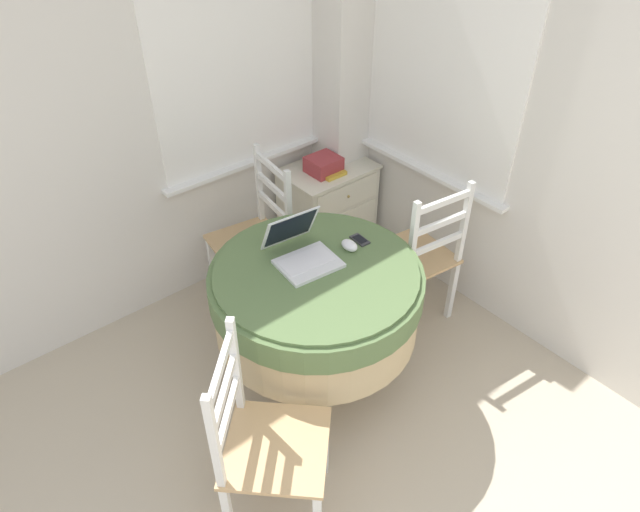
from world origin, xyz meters
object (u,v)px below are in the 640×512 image
at_px(dining_chair_near_right_window, 418,257).
at_px(cell_phone, 360,240).
at_px(computer_mouse, 349,245).
at_px(round_dining_table, 316,296).
at_px(dining_chair_camera_near, 265,443).
at_px(laptop, 302,251).
at_px(storage_box, 323,165).
at_px(corner_cabinet, 328,209).
at_px(book_on_cabinet, 326,169).
at_px(dining_chair_near_back_window, 256,238).

bearing_deg(dining_chair_near_right_window, cell_phone, 175.29).
distance_m(computer_mouse, dining_chair_near_right_window, 0.64).
relative_size(round_dining_table, dining_chair_camera_near, 1.09).
bearing_deg(cell_phone, round_dining_table, -173.33).
relative_size(laptop, storage_box, 1.81).
distance_m(cell_phone, corner_cabinet, 1.10).
height_order(cell_phone, dining_chair_near_right_window, dining_chair_near_right_window).
bearing_deg(dining_chair_camera_near, storage_box, 42.86).
distance_m(dining_chair_camera_near, book_on_cabinet, 1.99).
bearing_deg(dining_chair_near_back_window, dining_chair_camera_near, -123.15).
relative_size(computer_mouse, corner_cabinet, 0.15).
height_order(laptop, book_on_cabinet, laptop).
bearing_deg(computer_mouse, dining_chair_camera_near, -151.96).
height_order(dining_chair_camera_near, storage_box, dining_chair_camera_near).
bearing_deg(dining_chair_near_back_window, book_on_cabinet, 9.65).
height_order(round_dining_table, dining_chair_near_back_window, dining_chair_near_back_window).
bearing_deg(dining_chair_near_right_window, book_on_cabinet, 87.95).
bearing_deg(cell_phone, computer_mouse, -167.26).
bearing_deg(storage_box, corner_cabinet, 18.08).
distance_m(laptop, dining_chair_camera_near, 0.93).
xyz_separation_m(computer_mouse, dining_chair_near_right_window, (0.54, -0.02, -0.33)).
bearing_deg(dining_chair_camera_near, book_on_cabinet, 42.51).
distance_m(computer_mouse, dining_chair_camera_near, 1.05).
height_order(dining_chair_near_back_window, storage_box, dining_chair_near_back_window).
relative_size(dining_chair_near_right_window, corner_cabinet, 1.51).
relative_size(storage_box, book_on_cabinet, 0.79).
relative_size(computer_mouse, cell_phone, 0.91).
bearing_deg(corner_cabinet, dining_chair_near_back_window, -169.49).
relative_size(round_dining_table, dining_chair_near_right_window, 1.09).
bearing_deg(round_dining_table, book_on_cabinet, 47.54).
height_order(laptop, cell_phone, laptop).
relative_size(computer_mouse, book_on_cabinet, 0.38).
height_order(dining_chair_near_right_window, storage_box, dining_chair_near_right_window).
xyz_separation_m(cell_phone, corner_cabinet, (0.52, 0.86, -0.45)).
bearing_deg(book_on_cabinet, laptop, -136.25).
height_order(round_dining_table, laptop, laptop).
height_order(computer_mouse, corner_cabinet, computer_mouse).
relative_size(cell_phone, dining_chair_camera_near, 0.11).
xyz_separation_m(storage_box, book_on_cabinet, (0.02, 0.00, -0.04)).
bearing_deg(storage_box, dining_chair_near_right_window, -90.81).
bearing_deg(book_on_cabinet, corner_cabinet, 24.45).
distance_m(dining_chair_near_right_window, corner_cabinet, 0.91).
distance_m(cell_phone, book_on_cabinet, 0.98).
xyz_separation_m(laptop, dining_chair_camera_near, (-0.65, -0.56, -0.36)).
height_order(round_dining_table, storage_box, round_dining_table).
xyz_separation_m(cell_phone, dining_chair_camera_near, (-0.98, -0.49, -0.31)).
bearing_deg(cell_phone, book_on_cabinet, 60.31).
height_order(computer_mouse, book_on_cabinet, computer_mouse).
distance_m(computer_mouse, book_on_cabinet, 1.05).
xyz_separation_m(round_dining_table, book_on_cabinet, (0.81, 0.88, 0.06)).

